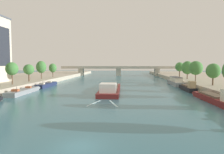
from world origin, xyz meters
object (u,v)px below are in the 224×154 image
at_px(moored_boat_left_downstream, 24,91).
at_px(moored_boat_right_upstream, 188,88).
at_px(moored_boat_right_far, 219,98).
at_px(tree_right_end_of_row, 196,68).
at_px(barge_midriver, 110,89).
at_px(tree_left_by_lamp, 12,69).
at_px(bridge_far, 119,70).
at_px(tree_left_third, 29,70).
at_px(tree_right_far, 187,68).
at_px(moored_boat_left_end, 47,85).
at_px(tree_left_distant, 41,67).
at_px(tree_right_nearest, 180,67).
at_px(moored_boat_right_midway, 175,82).
at_px(tree_right_second, 213,71).
at_px(tree_left_end_of_row, 53,68).

distance_m(moored_boat_left_downstream, moored_boat_right_upstream, 42.82).
bearing_deg(moored_boat_right_far, tree_right_end_of_row, 79.04).
height_order(barge_midriver, tree_left_by_lamp, tree_left_by_lamp).
relative_size(tree_right_end_of_row, bridge_far, 0.09).
height_order(moored_boat_right_upstream, bridge_far, bridge_far).
height_order(moored_boat_right_far, tree_left_third, tree_left_third).
height_order(moored_boat_left_downstream, tree_left_by_lamp, tree_left_by_lamp).
bearing_deg(moored_boat_right_upstream, tree_right_far, 73.63).
bearing_deg(moored_boat_left_end, moored_boat_right_upstream, -9.77).
relative_size(barge_midriver, moored_boat_left_end, 1.71).
xyz_separation_m(barge_midriver, tree_left_distant, (-27.45, 21.45, 5.27)).
bearing_deg(barge_midriver, tree_left_distant, 142.00).
xyz_separation_m(moored_boat_left_downstream, tree_right_nearest, (48.13, 38.42, 5.49)).
bearing_deg(moored_boat_right_midway, moored_boat_right_upstream, -90.92).
height_order(tree_left_by_lamp, tree_right_second, tree_left_by_lamp).
bearing_deg(barge_midriver, tree_right_far, 43.18).
height_order(barge_midriver, moored_boat_right_midway, barge_midriver).
xyz_separation_m(moored_boat_right_far, tree_right_nearest, (5.76, 47.95, 5.13)).
height_order(tree_left_distant, bridge_far, tree_left_distant).
bearing_deg(tree_left_end_of_row, tree_left_by_lamp, -89.56).
height_order(moored_boat_left_downstream, moored_boat_right_midway, moored_boat_right_midway).
distance_m(moored_boat_right_midway, tree_left_distant, 48.91).
bearing_deg(moored_boat_right_midway, tree_left_third, -170.95).
bearing_deg(moored_boat_left_end, tree_right_far, 16.23).
bearing_deg(moored_boat_right_midway, bridge_far, 112.49).
xyz_separation_m(moored_boat_right_midway, tree_left_distant, (-48.59, 2.65, 4.92)).
xyz_separation_m(tree_left_end_of_row, tree_right_end_of_row, (53.71, -17.88, 0.43)).
distance_m(tree_left_third, tree_left_end_of_row, 21.52).
bearing_deg(tree_left_distant, moored_boat_left_end, -58.86).
distance_m(tree_right_far, tree_right_nearest, 9.48).
bearing_deg(bridge_far, tree_right_end_of_row, -64.36).
bearing_deg(moored_boat_left_end, tree_right_end_of_row, 4.01).
bearing_deg(tree_right_second, moored_boat_left_end, 169.72).
height_order(tree_left_third, bridge_far, tree_left_third).
bearing_deg(tree_left_third, tree_left_by_lamp, -89.39).
height_order(moored_boat_right_upstream, tree_right_end_of_row, tree_right_end_of_row).
bearing_deg(moored_boat_left_end, tree_left_by_lamp, -119.54).
bearing_deg(bridge_far, tree_left_by_lamp, -111.27).
relative_size(moored_boat_left_end, tree_left_distant, 2.05).
xyz_separation_m(moored_boat_right_midway, tree_right_nearest, (5.75, 16.20, 4.83)).
bearing_deg(tree_right_second, moored_boat_left_downstream, -172.77).
height_order(moored_boat_left_end, tree_right_end_of_row, tree_right_end_of_row).
bearing_deg(tree_right_far, bridge_far, 121.44).
distance_m(tree_left_third, tree_left_distant, 10.36).
bearing_deg(tree_right_end_of_row, tree_left_end_of_row, 161.58).
distance_m(barge_midriver, moored_boat_left_downstream, 21.52).
xyz_separation_m(moored_boat_right_upstream, tree_left_third, (-47.98, 7.01, 4.60)).
distance_m(moored_boat_right_far, tree_left_by_lamp, 50.48).
bearing_deg(bridge_far, tree_left_end_of_row, -125.65).
distance_m(moored_boat_right_midway, tree_right_nearest, 17.86).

